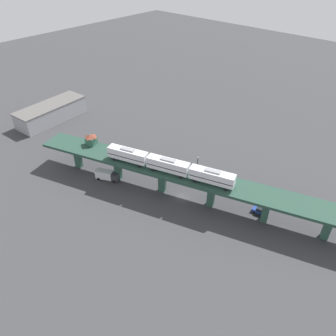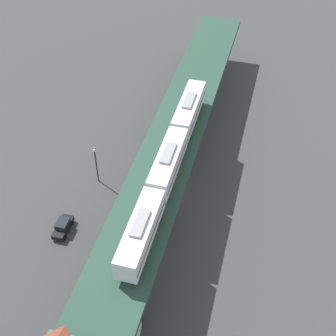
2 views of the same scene
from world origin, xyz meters
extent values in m
plane|color=#38383A|center=(0.00, 0.00, 0.00)|extent=(400.00, 400.00, 0.00)
cube|color=#244135|center=(0.00, 0.00, 8.12)|extent=(35.75, 90.25, 0.80)
cube|color=#2D5142|center=(11.61, -36.71, 3.86)|extent=(2.26, 2.26, 7.72)
cube|color=#2D5142|center=(7.09, -22.41, 3.86)|extent=(2.26, 2.26, 7.72)
cube|color=#2D5142|center=(2.56, -8.10, 3.86)|extent=(2.26, 2.26, 7.72)
cube|color=#2D5142|center=(-1.96, 6.20, 3.86)|extent=(2.26, 2.26, 7.72)
cube|color=#2D5142|center=(-6.48, 20.50, 3.86)|extent=(2.26, 2.26, 7.72)
cube|color=silver|center=(1.27, -8.66, 11.06)|extent=(6.29, 12.29, 3.10)
cube|color=black|center=(1.27, -8.66, 10.76)|extent=(6.25, 12.07, 0.24)
cube|color=gray|center=(1.27, -8.66, 12.79)|extent=(2.60, 4.43, 0.36)
cylinder|color=black|center=(1.40, -13.02, 8.94)|extent=(0.46, 0.87, 0.84)
cylinder|color=black|center=(3.67, -12.31, 8.94)|extent=(0.46, 0.87, 0.84)
cylinder|color=black|center=(-1.13, -5.02, 8.94)|extent=(0.46, 0.87, 0.84)
cylinder|color=black|center=(1.14, -4.30, 8.94)|extent=(0.46, 0.87, 0.84)
cube|color=silver|center=(-2.53, 3.35, 11.06)|extent=(6.29, 12.29, 3.10)
cube|color=black|center=(-2.53, 3.35, 10.76)|extent=(6.25, 12.07, 0.24)
cube|color=gray|center=(-2.53, 3.35, 12.79)|extent=(2.60, 4.43, 0.36)
cylinder|color=black|center=(-2.40, -1.01, 8.94)|extent=(0.46, 0.87, 0.84)
cylinder|color=black|center=(-0.13, -0.29, 8.94)|extent=(0.46, 0.87, 0.84)
cylinder|color=black|center=(-4.93, 7.00, 8.94)|extent=(0.46, 0.87, 0.84)
cylinder|color=black|center=(-2.66, 7.72, 8.94)|extent=(0.46, 0.87, 0.84)
cube|color=silver|center=(-6.33, 15.37, 11.06)|extent=(6.29, 12.29, 3.10)
cube|color=black|center=(-6.33, 15.37, 10.76)|extent=(6.25, 12.07, 0.24)
cube|color=gray|center=(-6.33, 15.37, 12.79)|extent=(2.60, 4.43, 0.36)
cylinder|color=black|center=(-6.20, 11.00, 8.94)|extent=(0.46, 0.87, 0.84)
cylinder|color=black|center=(-3.93, 11.72, 8.94)|extent=(0.46, 0.87, 0.84)
cylinder|color=black|center=(-8.73, 19.01, 8.94)|extent=(0.46, 0.87, 0.84)
cylinder|color=black|center=(-6.46, 19.73, 8.94)|extent=(0.46, 0.87, 0.84)
cube|color=#233D93|center=(8.85, -20.30, 0.73)|extent=(2.52, 4.64, 0.80)
cube|color=#1E2328|center=(8.88, -20.45, 1.51)|extent=(1.99, 2.45, 0.76)
cylinder|color=black|center=(8.25, -21.85, 0.33)|extent=(0.35, 0.69, 0.66)
cylinder|color=black|center=(9.94, -21.56, 0.33)|extent=(0.35, 0.69, 0.66)
cylinder|color=black|center=(7.77, -19.03, 0.33)|extent=(0.35, 0.69, 0.66)
cylinder|color=black|center=(9.45, -18.74, 0.33)|extent=(0.35, 0.69, 0.66)
cube|color=black|center=(8.97, 14.30, 0.73)|extent=(3.11, 4.74, 0.80)
cube|color=#1E2328|center=(9.02, 14.16, 1.51)|extent=(2.26, 2.61, 0.76)
cylinder|color=black|center=(8.61, 12.67, 0.33)|extent=(0.44, 0.70, 0.66)
cylinder|color=black|center=(10.23, 13.22, 0.33)|extent=(0.44, 0.70, 0.66)
cylinder|color=black|center=(7.70, 15.38, 0.33)|extent=(0.44, 0.70, 0.66)
cylinder|color=black|center=(9.32, 15.93, 0.33)|extent=(0.44, 0.70, 0.66)
cube|color=#333338|center=(-8.13, 20.15, 1.65)|extent=(2.86, 2.77, 2.30)
cylinder|color=black|center=(-9.02, 19.71, 0.50)|extent=(0.76, 1.05, 1.00)
cylinder|color=black|center=(-7.25, 20.59, 0.50)|extent=(0.76, 1.05, 1.00)
cylinder|color=black|center=(11.12, 3.28, 3.25)|extent=(0.20, 0.20, 6.50)
sphere|color=beige|center=(11.12, 3.28, 6.72)|extent=(0.44, 0.44, 0.44)
camera|label=1|loc=(-56.82, -45.23, 62.61)|focal=35.00mm
camera|label=2|loc=(-27.76, 42.91, 54.96)|focal=50.00mm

